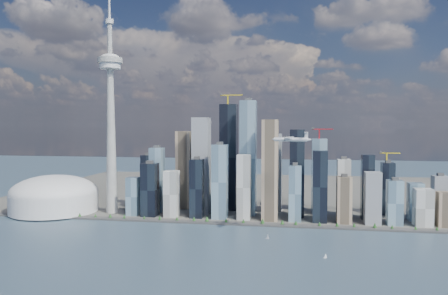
% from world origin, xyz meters
% --- Properties ---
extents(ground, '(4000.00, 4000.00, 0.00)m').
position_xyz_m(ground, '(0.00, 0.00, 0.00)').
color(ground, '#354C5C').
rests_on(ground, ground).
extents(seawall, '(1100.00, 22.00, 4.00)m').
position_xyz_m(seawall, '(0.00, 250.00, 2.00)').
color(seawall, '#383838').
rests_on(seawall, ground).
extents(land, '(1400.00, 900.00, 3.00)m').
position_xyz_m(land, '(0.00, 700.00, 1.50)').
color(land, '#4C4C47').
rests_on(land, ground).
extents(shoreline_trees, '(960.53, 7.20, 8.80)m').
position_xyz_m(shoreline_trees, '(0.00, 250.00, 8.78)').
color(shoreline_trees, '#3F2D1E').
rests_on(shoreline_trees, seawall).
extents(skyscraper_cluster, '(736.00, 142.00, 279.41)m').
position_xyz_m(skyscraper_cluster, '(59.61, 336.81, 87.16)').
color(skyscraper_cluster, black).
rests_on(skyscraper_cluster, land).
extents(needle_tower, '(56.00, 56.00, 550.50)m').
position_xyz_m(needle_tower, '(-300.00, 310.00, 235.84)').
color(needle_tower, gray).
rests_on(needle_tower, land).
extents(dome_stadium, '(200.00, 200.00, 86.00)m').
position_xyz_m(dome_stadium, '(-440.00, 300.00, 39.44)').
color(dome_stadium, silver).
rests_on(dome_stadium, land).
extents(airplane, '(71.51, 63.35, 17.42)m').
position_xyz_m(airplane, '(115.03, 155.32, 182.07)').
color(airplane, silver).
rests_on(airplane, ground).
extents(sailboat_west, '(6.07, 2.56, 8.39)m').
position_xyz_m(sailboat_west, '(170.81, 47.16, 2.69)').
color(sailboat_west, silver).
rests_on(sailboat_west, ground).
extents(sailboat_east, '(7.15, 4.45, 10.25)m').
position_xyz_m(sailboat_east, '(73.87, 147.02, 3.29)').
color(sailboat_east, silver).
rests_on(sailboat_east, ground).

